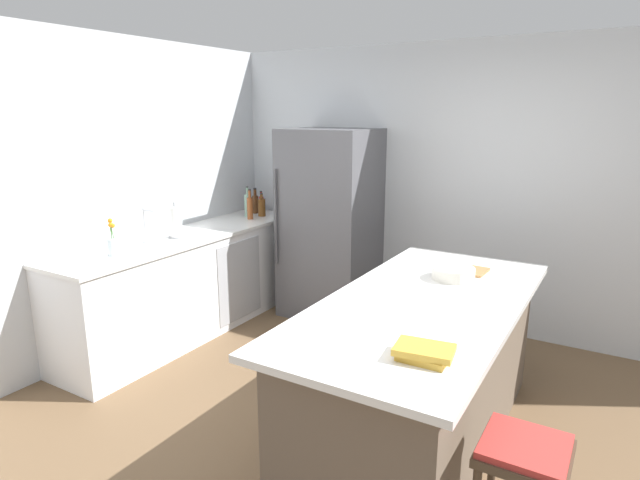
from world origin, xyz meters
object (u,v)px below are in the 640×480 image
bar_stool (523,469)px  flower_vase (113,244)px  kitchen_island (420,370)px  mixing_bowl (453,273)px  sink_faucet (146,225)px  vinegar_bottle (250,207)px  paper_towel_roll (175,223)px  gin_bottle (248,205)px  cutting_board (465,270)px  refrigerator (330,224)px  cookbook_stack (424,353)px  whiskey_bottle (262,207)px  syrup_bottle (255,203)px  hot_sauce_bottle (261,204)px

bar_stool → flower_vase: (-3.09, 0.45, 0.47)m
kitchen_island → mixing_bowl: 0.69m
sink_faucet → vinegar_bottle: (0.12, 1.24, -0.04)m
bar_stool → paper_towel_roll: (-3.12, 1.12, 0.51)m
gin_bottle → cutting_board: gin_bottle is taller
refrigerator → cookbook_stack: 2.91m
kitchen_island → refrigerator: bearing=134.3°
flower_vase → paper_towel_roll: size_ratio=0.93×
sink_faucet → whiskey_bottle: sink_faucet is taller
refrigerator → cutting_board: (1.57, -0.86, 0.01)m
bar_stool → paper_towel_roll: bearing=160.3°
flower_vase → cookbook_stack: 2.67m
kitchen_island → refrigerator: refrigerator is taller
cookbook_stack → gin_bottle: bearing=141.4°
kitchen_island → flower_vase: (-2.37, -0.29, 0.55)m
paper_towel_roll → whiskey_bottle: (0.06, 1.16, -0.04)m
kitchen_island → gin_bottle: size_ratio=7.17×
bar_stool → whiskey_bottle: 3.84m
flower_vase → mixing_bowl: size_ratio=1.03×
whiskey_bottle → gin_bottle: 0.15m
refrigerator → vinegar_bottle: bearing=-164.8°
kitchen_island → vinegar_bottle: 2.76m
kitchen_island → flower_vase: flower_vase is taller
paper_towel_roll → vinegar_bottle: paper_towel_roll is taller
kitchen_island → vinegar_bottle: (-2.34, 1.35, 0.58)m
sink_faucet → mixing_bowl: size_ratio=1.07×
bar_stool → syrup_bottle: 4.02m
whiskey_bottle → mixing_bowl: bearing=-23.9°
gin_bottle → cookbook_stack: 3.47m
vinegar_bottle → cutting_board: bearing=-15.0°
cookbook_stack → mixing_bowl: bearing=101.1°
paper_towel_roll → cookbook_stack: paper_towel_roll is taller
gin_bottle → kitchen_island: bearing=-30.5°
refrigerator → whiskey_bottle: bearing=-177.7°
whiskey_bottle → gin_bottle: size_ratio=0.76×
bar_stool → mixing_bowl: size_ratio=2.38×
kitchen_island → cookbook_stack: (0.26, -0.72, 0.48)m
bar_stool → gin_bottle: size_ratio=2.10×
vinegar_bottle → sink_faucet: bearing=-95.3°
vinegar_bottle → cookbook_stack: (2.60, -2.07, -0.09)m
kitchen_island → whiskey_bottle: bearing=146.7°
refrigerator → whiskey_bottle: 0.81m
paper_towel_roll → cutting_board: paper_towel_roll is taller
paper_towel_roll → whiskey_bottle: size_ratio=1.29×
refrigerator → hot_sauce_bottle: 0.97m
refrigerator → gin_bottle: 0.94m
bar_stool → cookbook_stack: bearing=177.2°
refrigerator → gin_bottle: size_ratio=5.79×
kitchen_island → mixing_bowl: bearing=87.2°
hot_sauce_bottle → mixing_bowl: size_ratio=0.81×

